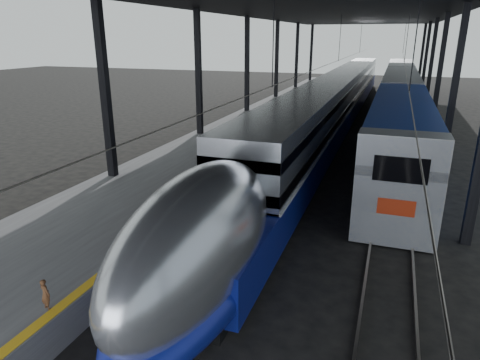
% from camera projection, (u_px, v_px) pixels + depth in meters
% --- Properties ---
extents(ground, '(160.00, 160.00, 0.00)m').
position_uv_depth(ground, '(172.00, 263.00, 14.56)').
color(ground, black).
rests_on(ground, ground).
extents(platform, '(6.00, 80.00, 1.00)m').
position_uv_depth(platform, '(254.00, 129.00, 33.37)').
color(platform, '#4C4C4F').
rests_on(platform, ground).
extents(yellow_strip, '(0.30, 80.00, 0.01)m').
position_uv_depth(yellow_strip, '(289.00, 125.00, 32.32)').
color(yellow_strip, gold).
rests_on(yellow_strip, platform).
extents(rails, '(6.52, 80.00, 0.16)m').
position_uv_depth(rails, '(359.00, 142.00, 30.96)').
color(rails, slate).
rests_on(rails, ground).
extents(canopy, '(18.00, 75.00, 9.47)m').
position_uv_depth(canopy, '(331.00, 9.00, 28.91)').
color(canopy, black).
rests_on(canopy, ground).
extents(tgv_train, '(2.95, 65.20, 4.23)m').
position_uv_depth(tgv_train, '(336.00, 103.00, 36.07)').
color(tgv_train, '#AAACB1').
rests_on(tgv_train, ground).
extents(second_train, '(3.03, 56.05, 4.17)m').
position_uv_depth(second_train, '(399.00, 96.00, 39.22)').
color(second_train, navy).
rests_on(second_train, ground).
extents(child, '(0.33, 0.26, 0.81)m').
position_uv_depth(child, '(45.00, 294.00, 10.36)').
color(child, '#52311B').
rests_on(child, platform).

